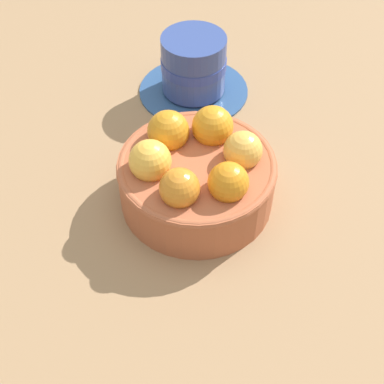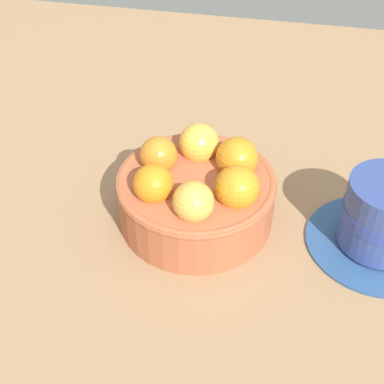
# 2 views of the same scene
# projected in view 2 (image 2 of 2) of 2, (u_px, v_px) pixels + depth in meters

# --- Properties ---
(ground_plane) EXTENTS (1.25, 1.09, 0.05)m
(ground_plane) POSITION_uv_depth(u_px,v_px,m) (196.00, 233.00, 0.60)
(ground_plane) COLOR #997551
(terracotta_bowl) EXTENTS (0.17, 0.17, 0.09)m
(terracotta_bowl) POSITION_uv_depth(u_px,v_px,m) (197.00, 191.00, 0.56)
(terracotta_bowl) COLOR #AD5938
(terracotta_bowl) RESTS_ON ground_plane
(coffee_cup) EXTENTS (0.14, 0.14, 0.08)m
(coffee_cup) POSITION_uv_depth(u_px,v_px,m) (383.00, 216.00, 0.54)
(coffee_cup) COLOR #2C4F82
(coffee_cup) RESTS_ON ground_plane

